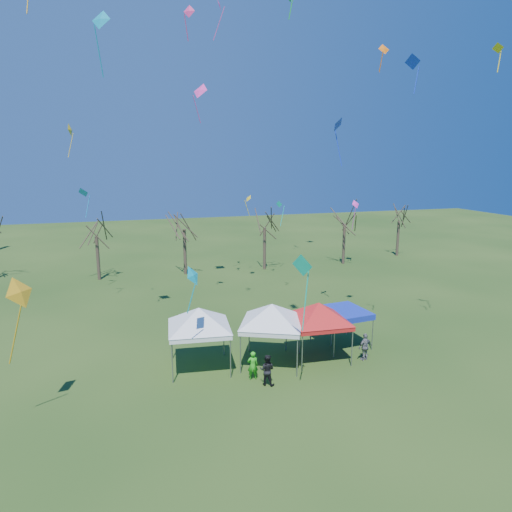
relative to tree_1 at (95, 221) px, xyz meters
The scene contains 29 objects.
ground 27.51m from the tree_1, 66.41° to the right, with size 140.00×140.00×0.00m, color #204014.
tree_1 is the anchor object (origin of this frame).
tree_2 8.42m from the tree_1, ahead, with size 3.71×3.71×8.18m.
tree_3 16.81m from the tree_1, ahead, with size 3.59×3.59×7.91m.
tree_4 26.13m from the tree_1, ahead, with size 3.58×3.58×7.89m.
tree_5 34.52m from the tree_1, ahead, with size 3.39×3.39×7.46m.
tent_white_west 22.99m from the tree_1, 74.69° to the right, with size 4.61×4.61×4.09m.
tent_white_mid 24.90m from the tree_1, 65.99° to the right, with size 4.38×4.38×4.12m.
tent_red 26.31m from the tree_1, 60.50° to the right, with size 4.48×4.48×3.96m.
tent_blue 26.49m from the tree_1, 54.88° to the right, with size 3.23×3.23×2.31m.
person_dark 27.05m from the tree_1, 70.19° to the right, with size 0.80×0.62×1.65m, color black.
person_green 26.14m from the tree_1, 70.68° to the right, with size 0.57×0.38×1.57m, color green.
person_grey 28.83m from the tree_1, 57.09° to the right, with size 0.96×0.40×1.63m, color slate.
kite_1 25.02m from the tree_1, 77.49° to the right, with size 1.07×1.16×2.36m.
kite_5 28.43m from the tree_1, 68.82° to the right, with size 0.89×1.13×3.73m.
kite_11 16.03m from the tree_1, 36.95° to the right, with size 1.60×1.72×3.21m.
kite_17 25.13m from the tree_1, 46.31° to the right, with size 1.20×1.16×3.24m.
kite_9 34.99m from the tree_1, 48.92° to the right, with size 0.61×0.70×1.53m.
kite_14 25.23m from the tree_1, 94.68° to the right, with size 1.40×1.57×3.79m.
kite_19 14.88m from the tree_1, 22.91° to the right, with size 0.66×0.85×2.00m.
kite_2 8.99m from the tree_1, 108.63° to the right, with size 0.63×1.15×2.81m.
kite_22 18.12m from the tree_1, ahead, with size 0.88×0.92×2.58m.
kite_13 6.02m from the tree_1, 95.60° to the right, with size 1.18×1.12×2.48m.
kite_8 21.84m from the tree_1, 83.94° to the right, with size 1.31×1.17×3.54m.
kite_26 21.92m from the tree_1, 37.39° to the right, with size 1.00×1.19×3.19m.
kite_24 22.07m from the tree_1, 64.24° to the right, with size 0.75×0.63×2.10m.
kite_25 29.73m from the tree_1, 50.42° to the right, with size 0.71×0.41×1.59m.
kite_27 31.15m from the tree_1, 52.11° to the right, with size 0.83×0.93×2.14m.
kite_12 26.83m from the tree_1, ahead, with size 1.19×0.93×3.26m.
Camera 1 is at (-8.66, -21.12, 11.50)m, focal length 32.00 mm.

